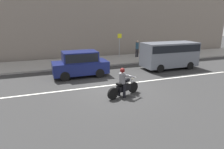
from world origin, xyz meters
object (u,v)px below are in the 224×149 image
object	(u,v)px
motorcycle_with_rider_gray	(123,85)
street_sign_post	(119,43)
pedestrian_bystander	(137,47)
parked_hatchback_navy	(80,64)
parked_van_slate_gray	(169,54)

from	to	relation	value
motorcycle_with_rider_gray	street_sign_post	world-z (taller)	street_sign_post
motorcycle_with_rider_gray	pedestrian_bystander	xyz separation A→B (m)	(5.57, 9.32, 0.51)
parked_hatchback_navy	street_sign_post	size ratio (longest dim) A/B	1.57
parked_hatchback_navy	parked_van_slate_gray	xyz separation A→B (m)	(7.34, -0.19, 0.32)
parked_van_slate_gray	pedestrian_bystander	distance (m)	4.99
motorcycle_with_rider_gray	street_sign_post	size ratio (longest dim) A/B	0.83
parked_van_slate_gray	street_sign_post	xyz separation A→B (m)	(-2.21, 5.43, 0.38)
motorcycle_with_rider_gray	pedestrian_bystander	distance (m)	10.87
pedestrian_bystander	parked_hatchback_navy	bearing A→B (deg)	-145.42
motorcycle_with_rider_gray	parked_hatchback_navy	xyz separation A→B (m)	(-1.38, 4.53, 0.30)
parked_hatchback_navy	street_sign_post	distance (m)	7.37
street_sign_post	parked_van_slate_gray	bearing A→B (deg)	-67.88
motorcycle_with_rider_gray	pedestrian_bystander	world-z (taller)	pedestrian_bystander
pedestrian_bystander	street_sign_post	bearing A→B (deg)	166.04
parked_van_slate_gray	pedestrian_bystander	size ratio (longest dim) A/B	2.64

